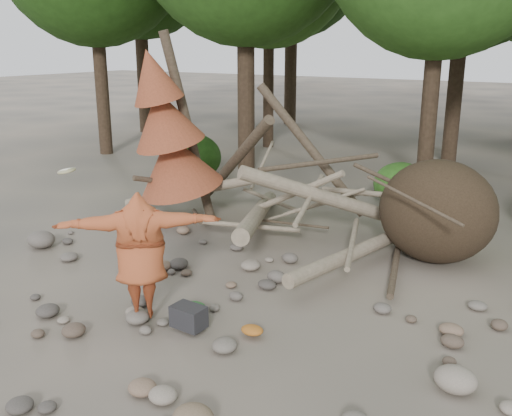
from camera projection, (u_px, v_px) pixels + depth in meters
The scene contains 11 objects.
ground at pixel (189, 315), 8.83m from camera, with size 120.00×120.00×0.00m, color #514C44.
deadfall_pile at pixel (406, 210), 11.02m from camera, with size 8.55×5.24×3.30m.
dead_conifer at pixel (169, 134), 12.57m from camera, with size 2.06×2.16×4.35m.
bush_left at pixel (192, 157), 17.29m from camera, with size 1.80×1.80×1.44m, color #214A13.
bush_mid at pixel (401, 184), 14.66m from camera, with size 1.40×1.40×1.12m, color #2C5D1B.
frisbee_thrower at pixel (140, 255), 8.39m from camera, with size 3.04×2.01×2.04m.
backpack at pixel (189, 320), 8.31m from camera, with size 0.49×0.32×0.32m, color black.
cloth_green at pixel (194, 311), 8.79m from camera, with size 0.42×0.35×0.16m, color #29662B.
cloth_orange at pixel (252, 333), 8.15m from camera, with size 0.33×0.27×0.12m, color #A45B1C.
boulder_mid_right at pixel (455, 379), 6.86m from camera, with size 0.52×0.47×0.31m, color gray.
boulder_mid_left at pixel (41, 240), 11.69m from camera, with size 0.58×0.53×0.35m, color #5F5750.
Camera 1 is at (5.08, -6.29, 4.06)m, focal length 40.00 mm.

